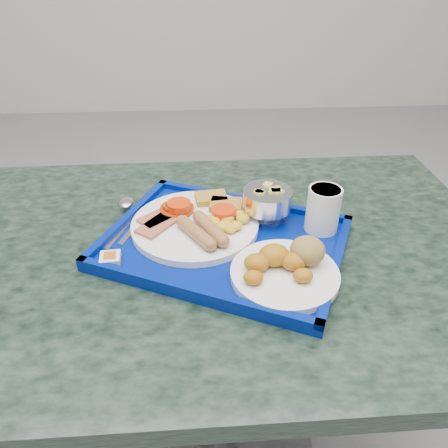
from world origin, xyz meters
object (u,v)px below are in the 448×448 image
(table, at_px, (216,312))
(juice_cup, at_px, (323,208))
(bread_plate, at_px, (287,266))
(fruit_bowl, at_px, (268,200))
(tray, at_px, (224,244))
(main_plate, at_px, (198,222))

(table, relative_size, juice_cup, 12.60)
(bread_plate, height_order, fruit_bowl, fruit_bowl)
(table, height_order, juice_cup, juice_cup)
(table, distance_m, tray, 0.19)
(table, bearing_deg, juice_cup, 6.05)
(table, bearing_deg, main_plate, 128.33)
(fruit_bowl, bearing_deg, juice_cup, -23.03)
(bread_plate, bearing_deg, main_plate, 134.53)
(main_plate, xyz_separation_m, fruit_bowl, (0.14, 0.03, 0.03))
(bread_plate, bearing_deg, juice_cup, 55.48)
(table, xyz_separation_m, bread_plate, (0.12, -0.11, 0.21))
(tray, bearing_deg, table, 150.41)
(main_plate, bearing_deg, table, -51.67)
(tray, height_order, main_plate, main_plate)
(tray, bearing_deg, bread_plate, -45.37)
(main_plate, bearing_deg, tray, -45.68)
(table, xyz_separation_m, main_plate, (-0.03, 0.04, 0.21))
(tray, relative_size, bread_plate, 2.87)
(tray, xyz_separation_m, bread_plate, (0.10, -0.10, 0.02))
(table, relative_size, bread_plate, 6.13)
(table, height_order, main_plate, main_plate)
(bread_plate, relative_size, juice_cup, 2.06)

